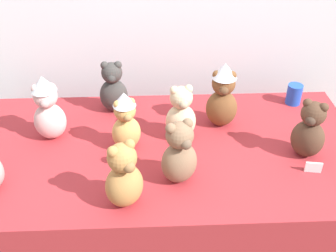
{
  "coord_description": "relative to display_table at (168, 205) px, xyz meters",
  "views": [
    {
      "loc": [
        -0.06,
        -1.21,
        1.91
      ],
      "look_at": [
        0.0,
        0.25,
        0.88
      ],
      "focal_mm": 42.71,
      "sensor_mm": 36.0,
      "label": 1
    }
  ],
  "objects": [
    {
      "name": "teddy_bear_charcoal",
      "position": [
        -0.27,
        0.33,
        0.51
      ],
      "size": [
        0.14,
        0.13,
        0.28
      ],
      "rotation": [
        0.0,
        0.0,
        0.01
      ],
      "color": "#383533",
      "rests_on": "display_table"
    },
    {
      "name": "teddy_bear_sand",
      "position": [
        0.06,
        0.08,
        0.51
      ],
      "size": [
        0.16,
        0.14,
        0.28
      ],
      "rotation": [
        0.0,
        0.0,
        0.15
      ],
      "color": "#CCB78E",
      "rests_on": "display_table"
    },
    {
      "name": "teddy_bear_caramel",
      "position": [
        -0.18,
        -0.35,
        0.52
      ],
      "size": [
        0.2,
        0.19,
        0.29
      ],
      "rotation": [
        0.0,
        0.0,
        0.58
      ],
      "color": "#B27A42",
      "rests_on": "display_table"
    },
    {
      "name": "teddy_bear_cocoa",
      "position": [
        0.61,
        -0.08,
        0.51
      ],
      "size": [
        0.19,
        0.18,
        0.28
      ],
      "rotation": [
        0.0,
        0.0,
        -0.57
      ],
      "color": "#4C3323",
      "rests_on": "display_table"
    },
    {
      "name": "teddy_bear_blush",
      "position": [
        -0.55,
        0.1,
        0.54
      ],
      "size": [
        0.16,
        0.14,
        0.33
      ],
      "rotation": [
        0.0,
        0.0,
        0.13
      ],
      "color": "beige",
      "rests_on": "display_table"
    },
    {
      "name": "party_cup_blue",
      "position": [
        0.69,
        0.36,
        0.44
      ],
      "size": [
        0.08,
        0.08,
        0.11
      ],
      "primitive_type": "cylinder",
      "color": "blue",
      "rests_on": "display_table"
    },
    {
      "name": "display_table",
      "position": [
        0.0,
        0.0,
        0.0
      ],
      "size": [
        1.83,
        0.95,
        0.76
      ],
      "primitive_type": "cube",
      "color": "maroon",
      "rests_on": "ground_plane"
    },
    {
      "name": "teddy_bear_chestnut",
      "position": [
        0.27,
        0.18,
        0.54
      ],
      "size": [
        0.17,
        0.15,
        0.34
      ],
      "rotation": [
        0.0,
        0.0,
        -0.14
      ],
      "color": "brown",
      "rests_on": "display_table"
    },
    {
      "name": "name_card_front_left",
      "position": [
        0.61,
        -0.2,
        0.41
      ],
      "size": [
        0.07,
        0.02,
        0.05
      ],
      "primitive_type": "cube",
      "rotation": [
        0.0,
        0.0,
        -0.17
      ],
      "color": "white",
      "rests_on": "display_table"
    },
    {
      "name": "teddy_bear_mocha",
      "position": [
        0.04,
        -0.22,
        0.52
      ],
      "size": [
        0.19,
        0.18,
        0.3
      ],
      "rotation": [
        0.0,
        0.0,
        0.45
      ],
      "color": "#7F6047",
      "rests_on": "display_table"
    },
    {
      "name": "teddy_bear_honey",
      "position": [
        -0.19,
        0.01,
        0.52
      ],
      "size": [
        0.16,
        0.15,
        0.29
      ],
      "rotation": [
        0.0,
        0.0,
        0.33
      ],
      "color": "tan",
      "rests_on": "display_table"
    }
  ]
}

